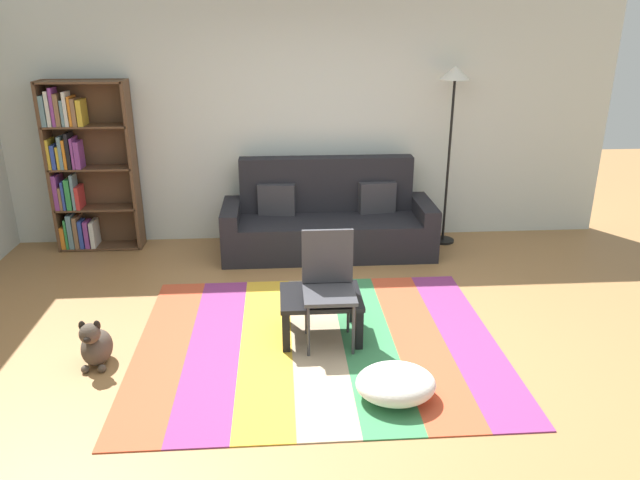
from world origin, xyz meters
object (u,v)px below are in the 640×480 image
(couch, at_px, (328,222))
(dog, at_px, (96,345))
(coffee_table, at_px, (321,302))
(bookshelf, at_px, (82,169))
(folding_chair, at_px, (328,278))
(pouf, at_px, (396,384))
(standing_lamp, at_px, (453,97))
(tv_remote, at_px, (321,298))

(couch, height_order, dog, couch)
(couch, xyz_separation_m, dog, (-1.90, -2.18, -0.18))
(coffee_table, xyz_separation_m, dog, (-1.69, -0.30, -0.14))
(bookshelf, distance_m, folding_chair, 3.34)
(pouf, height_order, folding_chair, folding_chair)
(pouf, distance_m, folding_chair, 1.01)
(bookshelf, xyz_separation_m, pouf, (2.86, -3.05, -0.78))
(couch, distance_m, bookshelf, 2.71)
(pouf, bearing_deg, folding_chair, 114.95)
(coffee_table, relative_size, standing_lamp, 0.33)
(coffee_table, height_order, pouf, coffee_table)
(coffee_table, relative_size, tv_remote, 4.28)
(coffee_table, height_order, tv_remote, tv_remote)
(couch, distance_m, coffee_table, 1.90)
(bookshelf, bearing_deg, couch, -6.13)
(bookshelf, height_order, coffee_table, bookshelf)
(bookshelf, xyz_separation_m, coffee_table, (2.42, -2.17, -0.60))
(coffee_table, distance_m, tv_remote, 0.11)
(couch, distance_m, standing_lamp, 1.88)
(dog, bearing_deg, coffee_table, 10.14)
(bookshelf, relative_size, coffee_table, 2.85)
(dog, xyz_separation_m, tv_remote, (1.68, 0.22, 0.22))
(bookshelf, relative_size, dog, 4.60)
(bookshelf, relative_size, pouf, 3.37)
(pouf, bearing_deg, couch, 94.75)
(coffee_table, height_order, dog, dog)
(coffee_table, bearing_deg, dog, -169.86)
(couch, relative_size, dog, 5.69)
(tv_remote, bearing_deg, bookshelf, 98.57)
(folding_chair, bearing_deg, coffee_table, 150.51)
(bookshelf, distance_m, coffee_table, 3.30)
(coffee_table, bearing_deg, folding_chair, -43.94)
(pouf, bearing_deg, dog, 164.68)
(bookshelf, relative_size, standing_lamp, 0.93)
(bookshelf, distance_m, standing_lamp, 4.04)
(pouf, relative_size, standing_lamp, 0.28)
(pouf, distance_m, tv_remote, 0.96)
(couch, bearing_deg, tv_remote, -96.30)
(tv_remote, bearing_deg, dog, 149.01)
(couch, bearing_deg, bookshelf, 173.87)
(pouf, relative_size, tv_remote, 3.61)
(standing_lamp, relative_size, folding_chair, 2.17)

